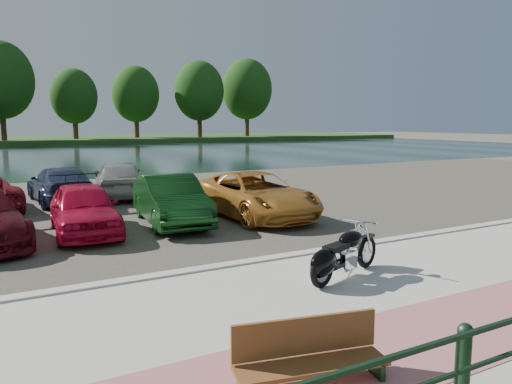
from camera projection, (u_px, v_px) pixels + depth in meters
ground at (350, 285)px, 9.48m from camera, size 200.00×200.00×0.00m
promenade at (388, 299)px, 8.61m from camera, size 60.00×6.00×0.10m
pink_path at (462, 327)px, 7.30m from camera, size 60.00×2.00×0.01m
kerb at (293, 257)px, 11.20m from camera, size 60.00×0.30×0.14m
parking_lot at (163, 202)px, 18.99m from camera, size 60.00×18.00×0.04m
river at (56, 156)px, 44.07m from camera, size 120.00×40.00×0.00m
far_bank at (25, 140)px, 71.70m from camera, size 120.00×24.00×0.60m
bollards at (454, 359)px, 5.40m from camera, size 10.68×0.18×0.81m
far_trees at (61, 88)px, 67.41m from camera, size 70.25×10.68×12.52m
motorcycle at (339, 256)px, 9.42m from camera, size 2.24×1.08×1.05m
park_bench at (309, 353)px, 5.77m from camera, size 1.85×0.82×0.72m
car_4 at (84, 208)px, 13.51m from camera, size 1.93×4.20×1.40m
car_5 at (171, 200)px, 14.81m from camera, size 2.01×4.56×1.46m
car_6 at (255, 195)px, 15.85m from camera, size 2.43×5.17×1.43m
car_11 at (61, 185)px, 18.65m from camera, size 2.11×4.74×1.35m
car_12 at (119, 179)px, 19.96m from camera, size 2.61×4.74×1.53m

